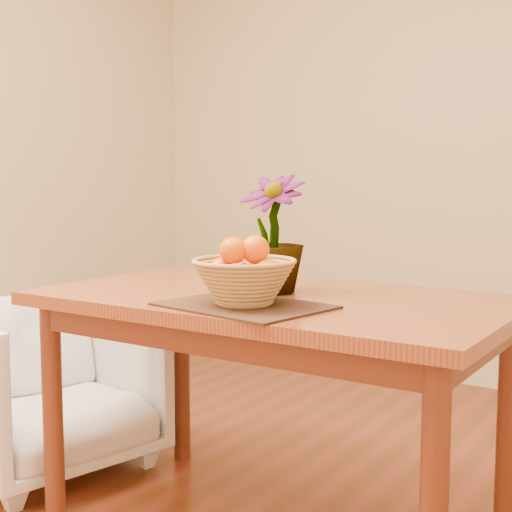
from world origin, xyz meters
The scene contains 7 objects.
wall_back centered at (0.00, 2.25, 1.35)m, with size 4.00×0.02×2.70m, color beige.
table centered at (0.00, 0.30, 0.66)m, with size 1.40×0.80×0.75m.
placemat centered at (0.05, 0.08, 0.75)m, with size 0.43×0.32×0.01m, color #361E13.
wicker_basket centered at (0.05, 0.08, 0.81)m, with size 0.28×0.28×0.12m.
orange_pile centered at (0.05, 0.08, 0.86)m, with size 0.20×0.19×0.14m.
potted_plant centered at (-0.02, 0.33, 0.93)m, with size 0.20×0.20×0.36m, color #1C4614.
armchair centered at (-0.98, 0.27, 0.35)m, with size 0.68×0.64×0.70m, color gray.
Camera 1 is at (1.12, -1.49, 1.09)m, focal length 50.00 mm.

